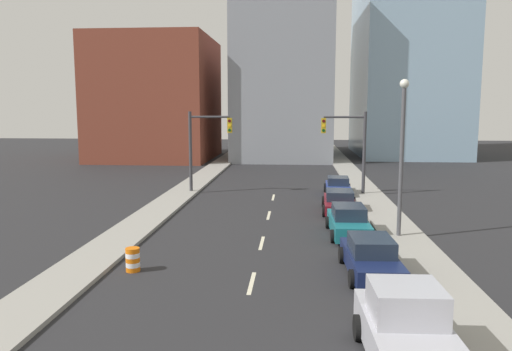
% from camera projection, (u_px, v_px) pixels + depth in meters
% --- Properties ---
extents(sidewalk_left, '(2.30, 88.19, 0.18)m').
position_uv_depth(sidewalk_left, '(204.00, 176.00, 46.77)').
color(sidewalk_left, gray).
rests_on(sidewalk_left, ground).
extents(sidewalk_right, '(2.30, 88.19, 0.18)m').
position_uv_depth(sidewalk_right, '(354.00, 178.00, 45.68)').
color(sidewalk_right, gray).
rests_on(sidewalk_right, ground).
extents(lane_stripe_at_16m, '(0.16, 2.40, 0.01)m').
position_uv_depth(lane_stripe_at_16m, '(252.00, 283.00, 18.50)').
color(lane_stripe_at_16m, beige).
rests_on(lane_stripe_at_16m, ground).
extents(lane_stripe_at_22m, '(0.16, 2.40, 0.01)m').
position_uv_depth(lane_stripe_at_22m, '(262.00, 243.00, 23.97)').
color(lane_stripe_at_22m, beige).
rests_on(lane_stripe_at_22m, ground).
extents(lane_stripe_at_28m, '(0.16, 2.40, 0.01)m').
position_uv_depth(lane_stripe_at_28m, '(269.00, 215.00, 30.13)').
color(lane_stripe_at_28m, beige).
rests_on(lane_stripe_at_28m, ground).
extents(lane_stripe_at_34m, '(0.16, 2.40, 0.01)m').
position_uv_depth(lane_stripe_at_34m, '(273.00, 197.00, 36.15)').
color(lane_stripe_at_34m, beige).
rests_on(lane_stripe_at_34m, ground).
extents(building_brick_left, '(14.00, 16.00, 15.09)m').
position_uv_depth(building_brick_left, '(157.00, 99.00, 63.09)').
color(building_brick_left, brown).
rests_on(building_brick_left, ground).
extents(building_office_center, '(12.00, 20.00, 22.70)m').
position_uv_depth(building_office_center, '(283.00, 70.00, 65.28)').
color(building_office_center, gray).
rests_on(building_office_center, ground).
extents(building_glass_right, '(13.00, 20.00, 37.63)m').
position_uv_depth(building_glass_right, '(408.00, 15.00, 66.91)').
color(building_glass_right, '#8CADC6').
rests_on(building_glass_right, ground).
extents(traffic_signal_left, '(3.29, 0.35, 6.18)m').
position_uv_depth(traffic_signal_left, '(202.00, 142.00, 37.41)').
color(traffic_signal_left, '#38383D').
rests_on(traffic_signal_left, ground).
extents(traffic_signal_right, '(3.29, 0.35, 6.18)m').
position_uv_depth(traffic_signal_right, '(352.00, 143.00, 36.54)').
color(traffic_signal_right, '#38383D').
rests_on(traffic_signal_right, ground).
extents(traffic_barrel, '(0.56, 0.56, 0.95)m').
position_uv_depth(traffic_barrel, '(133.00, 260.00, 19.78)').
color(traffic_barrel, orange).
rests_on(traffic_barrel, ground).
extents(street_lamp, '(0.44, 0.44, 7.81)m').
position_uv_depth(street_lamp, '(402.00, 147.00, 24.13)').
color(street_lamp, '#4C4C51').
rests_on(street_lamp, ground).
extents(pickup_truck_silver, '(2.43, 5.99, 1.95)m').
position_uv_depth(pickup_truck_silver, '(412.00, 341.00, 12.17)').
color(pickup_truck_silver, '#B2B2BC').
rests_on(pickup_truck_silver, ground).
extents(sedan_navy, '(2.22, 4.78, 1.50)m').
position_uv_depth(sedan_navy, '(371.00, 258.00, 19.35)').
color(sedan_navy, '#141E47').
rests_on(sedan_navy, ground).
extents(sedan_teal, '(2.13, 4.76, 1.55)m').
position_uv_depth(sedan_teal, '(348.00, 222.00, 25.34)').
color(sedan_teal, '#196B75').
rests_on(sedan_teal, ground).
extents(sedan_maroon, '(2.30, 4.85, 1.36)m').
position_uv_depth(sedan_maroon, '(340.00, 202.00, 31.05)').
color(sedan_maroon, maroon).
rests_on(sedan_maroon, ground).
extents(sedan_blue, '(2.10, 4.29, 1.36)m').
position_uv_depth(sedan_blue, '(338.00, 187.00, 37.04)').
color(sedan_blue, navy).
rests_on(sedan_blue, ground).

